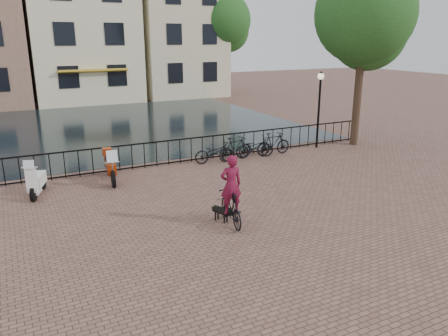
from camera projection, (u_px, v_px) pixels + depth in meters
name	position (u px, v px, depth m)	size (l,w,h in m)	color
ground	(278.00, 244.00, 10.94)	(100.00, 100.00, 0.00)	brown
canal_water	(115.00, 125.00, 25.73)	(20.00, 20.00, 0.00)	black
railing	(168.00, 153.00, 17.64)	(20.00, 0.05, 1.02)	black
canal_house_mid	(79.00, 25.00, 35.11)	(8.00, 9.50, 11.80)	beige
canal_house_right	(172.00, 17.00, 38.34)	(7.00, 9.00, 13.30)	#C3B891
tree_near_right	(365.00, 14.00, 19.43)	(4.48, 4.48, 8.24)	black
tree_far_right	(223.00, 20.00, 37.37)	(4.76, 4.76, 8.76)	black
lamp_post	(320.00, 97.00, 19.86)	(0.30, 0.30, 3.45)	black
cyclist	(231.00, 194.00, 11.91)	(0.79, 1.74, 2.31)	black
dog	(221.00, 213.00, 12.26)	(0.51, 0.78, 0.50)	black
motorcycle	(110.00, 163.00, 15.56)	(0.65, 1.95, 1.37)	#9C2D0B
scooter	(37.00, 175.00, 14.18)	(0.89, 1.57, 1.40)	white
parked_bike_0	(215.00, 152.00, 17.92)	(0.60, 1.72, 0.90)	black
parked_bike_1	(235.00, 149.00, 18.31)	(0.47, 1.66, 1.00)	black
parked_bike_2	(255.00, 147.00, 18.74)	(0.60, 1.72, 0.90)	black
parked_bike_3	(273.00, 144.00, 19.13)	(0.47, 1.66, 1.00)	black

